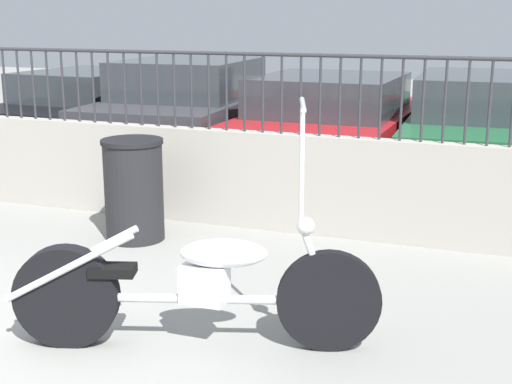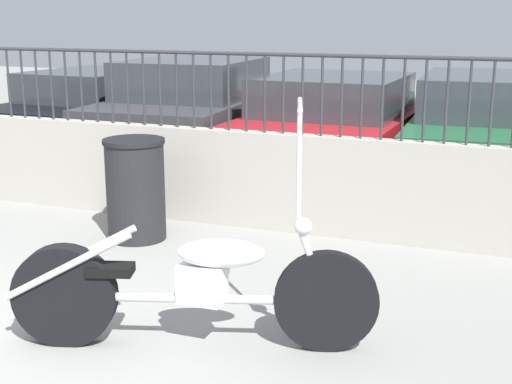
{
  "view_description": "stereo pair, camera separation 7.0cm",
  "coord_description": "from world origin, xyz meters",
  "px_view_note": "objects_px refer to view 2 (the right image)",
  "views": [
    {
      "loc": [
        3.28,
        -3.12,
        2.04
      ],
      "look_at": [
        1.43,
        1.9,
        0.7
      ],
      "focal_mm": 50.0,
      "sensor_mm": 36.0,
      "label": 1
    },
    {
      "loc": [
        3.35,
        -3.09,
        2.04
      ],
      "look_at": [
        1.43,
        1.9,
        0.7
      ],
      "focal_mm": 50.0,
      "sensor_mm": 36.0,
      "label": 2
    }
  ],
  "objects_px": {
    "motorcycle_silver": "(175,286)",
    "car_red": "(336,124)",
    "car_dark_grey": "(198,111)",
    "car_green": "(488,127)",
    "car_black": "(100,109)",
    "trash_bin": "(136,189)"
  },
  "relations": [
    {
      "from": "car_dark_grey",
      "to": "motorcycle_silver",
      "type": "bearing_deg",
      "value": -158.55
    },
    {
      "from": "car_green",
      "to": "car_dark_grey",
      "type": "bearing_deg",
      "value": 91.51
    },
    {
      "from": "car_red",
      "to": "car_green",
      "type": "height_order",
      "value": "car_green"
    },
    {
      "from": "car_green",
      "to": "trash_bin",
      "type": "bearing_deg",
      "value": 140.46
    },
    {
      "from": "motorcycle_silver",
      "to": "trash_bin",
      "type": "distance_m",
      "value": 2.3
    },
    {
      "from": "car_red",
      "to": "car_green",
      "type": "distance_m",
      "value": 1.89
    },
    {
      "from": "motorcycle_silver",
      "to": "car_green",
      "type": "bearing_deg",
      "value": 57.29
    },
    {
      "from": "trash_bin",
      "to": "car_green",
      "type": "xyz_separation_m",
      "value": [
        2.85,
        3.74,
        0.2
      ]
    },
    {
      "from": "car_black",
      "to": "car_dark_grey",
      "type": "xyz_separation_m",
      "value": [
        1.76,
        -0.23,
        0.09
      ]
    },
    {
      "from": "car_black",
      "to": "car_red",
      "type": "distance_m",
      "value": 3.83
    },
    {
      "from": "motorcycle_silver",
      "to": "car_green",
      "type": "distance_m",
      "value": 5.8
    },
    {
      "from": "car_green",
      "to": "car_black",
      "type": "bearing_deg",
      "value": 87.97
    },
    {
      "from": "car_red",
      "to": "car_black",
      "type": "bearing_deg",
      "value": 85.25
    },
    {
      "from": "trash_bin",
      "to": "car_green",
      "type": "height_order",
      "value": "car_green"
    },
    {
      "from": "motorcycle_silver",
      "to": "car_red",
      "type": "xyz_separation_m",
      "value": [
        -0.35,
        5.18,
        0.26
      ]
    },
    {
      "from": "motorcycle_silver",
      "to": "car_dark_grey",
      "type": "xyz_separation_m",
      "value": [
        -2.4,
        5.34,
        0.32
      ]
    },
    {
      "from": "car_black",
      "to": "car_dark_grey",
      "type": "bearing_deg",
      "value": -94.58
    },
    {
      "from": "car_red",
      "to": "car_green",
      "type": "bearing_deg",
      "value": -76.18
    },
    {
      "from": "car_dark_grey",
      "to": "car_green",
      "type": "distance_m",
      "value": 3.89
    },
    {
      "from": "trash_bin",
      "to": "car_red",
      "type": "distance_m",
      "value": 3.48
    },
    {
      "from": "car_dark_grey",
      "to": "car_green",
      "type": "bearing_deg",
      "value": -88.99
    },
    {
      "from": "car_dark_grey",
      "to": "trash_bin",
      "type": "bearing_deg",
      "value": -166.2
    }
  ]
}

